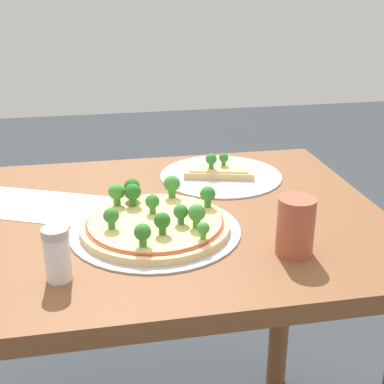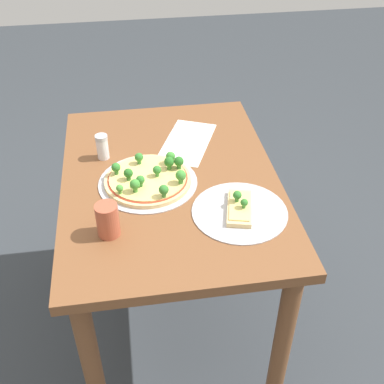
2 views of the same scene
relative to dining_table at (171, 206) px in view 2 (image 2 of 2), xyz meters
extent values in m
plane|color=#33383D|center=(0.00, 0.00, -0.64)|extent=(8.00, 8.00, 0.00)
cube|color=brown|center=(0.00, 0.00, 0.11)|extent=(1.00, 0.73, 0.04)
cylinder|color=brown|center=(-0.44, -0.30, -0.27)|extent=(0.06, 0.06, 0.74)
cylinder|color=brown|center=(0.44, -0.30, -0.27)|extent=(0.06, 0.06, 0.74)
cylinder|color=brown|center=(-0.44, 0.30, -0.27)|extent=(0.06, 0.06, 0.74)
cylinder|color=brown|center=(0.44, 0.30, -0.27)|extent=(0.06, 0.06, 0.74)
cylinder|color=#B7B7BC|center=(-0.02, 0.08, 0.13)|extent=(0.33, 0.33, 0.00)
cylinder|color=#E5C17F|center=(-0.02, 0.08, 0.14)|extent=(0.29, 0.29, 0.01)
cylinder|color=#B73823|center=(-0.02, 0.08, 0.15)|extent=(0.26, 0.26, 0.00)
cylinder|color=#EACC75|center=(-0.02, 0.08, 0.15)|extent=(0.26, 0.26, 0.00)
sphere|color=#3D8933|center=(0.05, -0.01, 0.18)|extent=(0.03, 0.03, 0.03)
cylinder|color=#488E3A|center=(0.05, -0.01, 0.16)|extent=(0.01, 0.01, 0.01)
sphere|color=#286B23|center=(0.01, -0.03, 0.18)|extent=(0.03, 0.03, 0.03)
cylinder|color=#37742D|center=(0.01, -0.03, 0.16)|extent=(0.01, 0.01, 0.01)
sphere|color=#3D8933|center=(-0.09, 0.12, 0.18)|extent=(0.03, 0.03, 0.03)
cylinder|color=#488E3A|center=(-0.09, 0.12, 0.16)|extent=(0.01, 0.01, 0.01)
sphere|color=#337A2D|center=(0.01, 0.18, 0.18)|extent=(0.03, 0.03, 0.03)
cylinder|color=#3F8136|center=(0.01, 0.18, 0.16)|extent=(0.01, 0.01, 0.01)
sphere|color=#286B23|center=(0.01, 0.00, 0.18)|extent=(0.03, 0.03, 0.03)
cylinder|color=#37742D|center=(0.01, 0.00, 0.16)|extent=(0.02, 0.02, 0.02)
sphere|color=#479338|center=(-0.10, 0.17, 0.17)|extent=(0.02, 0.02, 0.02)
cylinder|color=#51973E|center=(-0.10, 0.17, 0.16)|extent=(0.01, 0.01, 0.01)
sphere|color=#337A2D|center=(-0.02, 0.04, 0.18)|extent=(0.03, 0.03, 0.03)
cylinder|color=#3F8136|center=(-0.02, 0.04, 0.16)|extent=(0.01, 0.01, 0.01)
sphere|color=#337A2D|center=(0.06, 0.10, 0.18)|extent=(0.03, 0.03, 0.03)
cylinder|color=#3F8136|center=(0.06, 0.10, 0.16)|extent=(0.01, 0.01, 0.01)
sphere|color=#286B23|center=(-0.03, 0.14, 0.18)|extent=(0.03, 0.03, 0.03)
cylinder|color=#37742D|center=(-0.03, 0.14, 0.16)|extent=(0.01, 0.01, 0.01)
sphere|color=#3D8933|center=(-0.07, -0.03, 0.18)|extent=(0.03, 0.03, 0.03)
cylinder|color=#488E3A|center=(-0.07, -0.03, 0.16)|extent=(0.02, 0.02, 0.02)
sphere|color=#337A2D|center=(-0.13, 0.03, 0.18)|extent=(0.03, 0.03, 0.03)
cylinder|color=#3F8136|center=(-0.13, 0.03, 0.16)|extent=(0.01, 0.01, 0.01)
sphere|color=#337A2D|center=(-0.07, 0.10, 0.18)|extent=(0.03, 0.03, 0.03)
cylinder|color=#3F8136|center=(-0.07, 0.10, 0.16)|extent=(0.01, 0.01, 0.01)
cylinder|color=#B7B7BC|center=(-0.22, -0.19, 0.13)|extent=(0.30, 0.30, 0.00)
cube|color=#E5C17F|center=(-0.21, -0.19, 0.14)|extent=(0.18, 0.11, 0.02)
cube|color=#EACC75|center=(-0.21, -0.19, 0.15)|extent=(0.15, 0.09, 0.00)
sphere|color=#337A2D|center=(-0.19, -0.19, 0.18)|extent=(0.03, 0.03, 0.03)
cylinder|color=#3F8136|center=(-0.19, -0.19, 0.16)|extent=(0.01, 0.01, 0.01)
sphere|color=#337A2D|center=(-0.22, -0.20, 0.17)|extent=(0.02, 0.02, 0.02)
cylinder|color=#3F8136|center=(-0.22, -0.20, 0.16)|extent=(0.01, 0.01, 0.01)
cylinder|color=#AD5138|center=(-0.25, 0.21, 0.18)|extent=(0.07, 0.07, 0.11)
cylinder|color=silver|center=(0.15, 0.22, 0.17)|extent=(0.04, 0.04, 0.08)
cylinder|color=#B2B2B7|center=(0.15, 0.22, 0.21)|extent=(0.04, 0.04, 0.01)
cube|color=white|center=(0.21, -0.09, 0.13)|extent=(0.34, 0.27, 0.00)
camera|label=1|loc=(0.08, 1.00, 0.59)|focal=50.00mm
camera|label=2|loc=(-1.31, 0.13, 1.09)|focal=45.00mm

